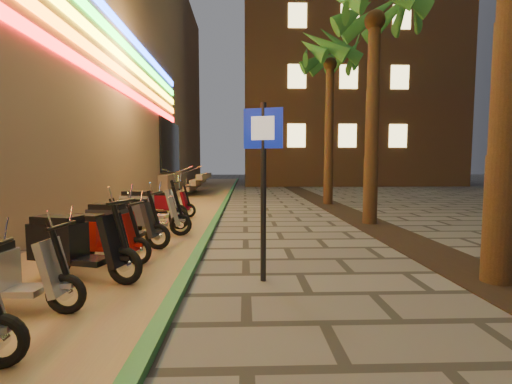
{
  "coord_description": "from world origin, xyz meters",
  "views": [
    {
      "loc": [
        -0.01,
        -2.7,
        1.69
      ],
      "look_at": [
        0.19,
        3.62,
        1.2
      ],
      "focal_mm": 24.0,
      "sensor_mm": 36.0,
      "label": 1
    }
  ],
  "objects_px": {
    "scooter_5": "(3,274)",
    "scooter_6": "(74,245)",
    "scooter_7": "(98,236)",
    "pedestrian_sign": "(263,167)",
    "scooter_9": "(145,216)",
    "scooter_10": "(147,207)",
    "scooter_8": "(120,223)",
    "scooter_11": "(150,205)",
    "scooter_12": "(168,203)"
  },
  "relations": [
    {
      "from": "scooter_5",
      "to": "scooter_12",
      "type": "relative_size",
      "value": 1.01
    },
    {
      "from": "scooter_5",
      "to": "scooter_6",
      "type": "bearing_deg",
      "value": 81.03
    },
    {
      "from": "scooter_5",
      "to": "scooter_7",
      "type": "bearing_deg",
      "value": 87.58
    },
    {
      "from": "scooter_5",
      "to": "scooter_6",
      "type": "xyz_separation_m",
      "value": [
        0.25,
        1.12,
        0.07
      ]
    },
    {
      "from": "scooter_8",
      "to": "scooter_12",
      "type": "bearing_deg",
      "value": 98.31
    },
    {
      "from": "scooter_6",
      "to": "scooter_7",
      "type": "xyz_separation_m",
      "value": [
        -0.04,
        0.9,
        -0.06
      ]
    },
    {
      "from": "scooter_8",
      "to": "scooter_11",
      "type": "xyz_separation_m",
      "value": [
        -0.25,
        3.09,
        0.02
      ]
    },
    {
      "from": "scooter_5",
      "to": "scooter_10",
      "type": "xyz_separation_m",
      "value": [
        0.13,
        5.28,
        0.1
      ]
    },
    {
      "from": "scooter_8",
      "to": "scooter_10",
      "type": "xyz_separation_m",
      "value": [
        -0.07,
        2.22,
        0.05
      ]
    },
    {
      "from": "scooter_9",
      "to": "scooter_10",
      "type": "xyz_separation_m",
      "value": [
        -0.28,
        1.15,
        0.05
      ]
    },
    {
      "from": "scooter_7",
      "to": "scooter_10",
      "type": "bearing_deg",
      "value": 102.39
    },
    {
      "from": "pedestrian_sign",
      "to": "scooter_11",
      "type": "relative_size",
      "value": 1.47
    },
    {
      "from": "scooter_11",
      "to": "scooter_5",
      "type": "bearing_deg",
      "value": -92.95
    },
    {
      "from": "pedestrian_sign",
      "to": "scooter_8",
      "type": "relative_size",
      "value": 1.51
    },
    {
      "from": "scooter_7",
      "to": "scooter_9",
      "type": "distance_m",
      "value": 2.13
    },
    {
      "from": "scooter_5",
      "to": "scooter_8",
      "type": "bearing_deg",
      "value": 89.74
    },
    {
      "from": "pedestrian_sign",
      "to": "scooter_5",
      "type": "distance_m",
      "value": 3.4
    },
    {
      "from": "scooter_6",
      "to": "scooter_7",
      "type": "relative_size",
      "value": 1.12
    },
    {
      "from": "pedestrian_sign",
      "to": "scooter_7",
      "type": "xyz_separation_m",
      "value": [
        -2.8,
        1.0,
        -1.19
      ]
    },
    {
      "from": "scooter_6",
      "to": "scooter_12",
      "type": "xyz_separation_m",
      "value": [
        -0.01,
        6.18,
        -0.08
      ]
    },
    {
      "from": "scooter_7",
      "to": "scooter_10",
      "type": "xyz_separation_m",
      "value": [
        -0.08,
        3.27,
        0.09
      ]
    },
    {
      "from": "scooter_6",
      "to": "scooter_10",
      "type": "distance_m",
      "value": 4.17
    },
    {
      "from": "scooter_5",
      "to": "scooter_11",
      "type": "xyz_separation_m",
      "value": [
        -0.04,
        6.16,
        0.07
      ]
    },
    {
      "from": "scooter_5",
      "to": "scooter_6",
      "type": "relative_size",
      "value": 0.86
    },
    {
      "from": "scooter_6",
      "to": "scooter_11",
      "type": "xyz_separation_m",
      "value": [
        -0.29,
        5.04,
        -0.0
      ]
    },
    {
      "from": "scooter_6",
      "to": "scooter_8",
      "type": "relative_size",
      "value": 1.03
    },
    {
      "from": "scooter_9",
      "to": "scooter_12",
      "type": "xyz_separation_m",
      "value": [
        -0.18,
        3.17,
        -0.06
      ]
    },
    {
      "from": "scooter_9",
      "to": "scooter_10",
      "type": "bearing_deg",
      "value": 92.19
    },
    {
      "from": "scooter_7",
      "to": "scooter_8",
      "type": "xyz_separation_m",
      "value": [
        -0.01,
        1.05,
        0.04
      ]
    },
    {
      "from": "scooter_11",
      "to": "scooter_12",
      "type": "height_order",
      "value": "scooter_11"
    },
    {
      "from": "scooter_9",
      "to": "scooter_8",
      "type": "bearing_deg",
      "value": -112.84
    },
    {
      "from": "scooter_5",
      "to": "scooter_6",
      "type": "distance_m",
      "value": 1.14
    },
    {
      "from": "scooter_10",
      "to": "pedestrian_sign",
      "type": "bearing_deg",
      "value": -47.04
    },
    {
      "from": "scooter_5",
      "to": "scooter_10",
      "type": "height_order",
      "value": "scooter_10"
    },
    {
      "from": "scooter_12",
      "to": "scooter_6",
      "type": "bearing_deg",
      "value": -80.02
    },
    {
      "from": "pedestrian_sign",
      "to": "scooter_11",
      "type": "height_order",
      "value": "pedestrian_sign"
    },
    {
      "from": "pedestrian_sign",
      "to": "scooter_9",
      "type": "distance_m",
      "value": 4.22
    },
    {
      "from": "scooter_6",
      "to": "scooter_8",
      "type": "height_order",
      "value": "scooter_6"
    },
    {
      "from": "scooter_8",
      "to": "scooter_7",
      "type": "bearing_deg",
      "value": -80.95
    },
    {
      "from": "scooter_5",
      "to": "scooter_7",
      "type": "height_order",
      "value": "scooter_7"
    },
    {
      "from": "scooter_5",
      "to": "scooter_7",
      "type": "distance_m",
      "value": 2.03
    },
    {
      "from": "scooter_7",
      "to": "scooter_8",
      "type": "bearing_deg",
      "value": 101.35
    },
    {
      "from": "scooter_10",
      "to": "scooter_7",
      "type": "bearing_deg",
      "value": -79.68
    },
    {
      "from": "scooter_8",
      "to": "scooter_12",
      "type": "height_order",
      "value": "scooter_8"
    },
    {
      "from": "scooter_5",
      "to": "scooter_6",
      "type": "height_order",
      "value": "scooter_6"
    },
    {
      "from": "scooter_9",
      "to": "scooter_12",
      "type": "height_order",
      "value": "scooter_9"
    },
    {
      "from": "scooter_7",
      "to": "scooter_8",
      "type": "relative_size",
      "value": 0.92
    },
    {
      "from": "scooter_6",
      "to": "scooter_10",
      "type": "relative_size",
      "value": 0.94
    },
    {
      "from": "pedestrian_sign",
      "to": "scooter_6",
      "type": "relative_size",
      "value": 1.47
    },
    {
      "from": "scooter_9",
      "to": "scooter_11",
      "type": "height_order",
      "value": "scooter_11"
    }
  ]
}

